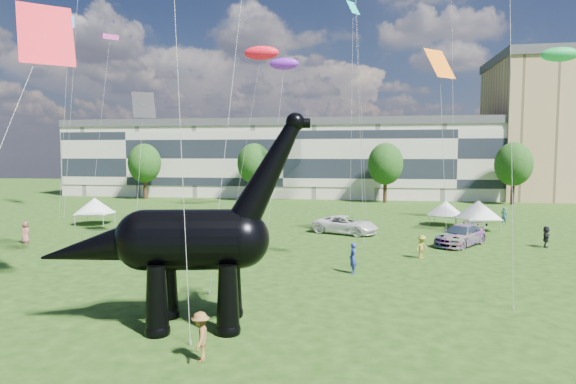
# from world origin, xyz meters

# --- Properties ---
(ground) EXTENTS (220.00, 220.00, 0.00)m
(ground) POSITION_xyz_m (0.00, 0.00, 0.00)
(ground) COLOR #16330C
(ground) RESTS_ON ground
(terrace_row) EXTENTS (78.00, 11.00, 12.00)m
(terrace_row) POSITION_xyz_m (-8.00, 62.00, 6.00)
(terrace_row) COLOR beige
(terrace_row) RESTS_ON ground
(tree_far_left) EXTENTS (5.20, 5.20, 9.44)m
(tree_far_left) POSITION_xyz_m (-30.00, 53.00, 6.29)
(tree_far_left) COLOR #382314
(tree_far_left) RESTS_ON ground
(tree_mid_left) EXTENTS (5.20, 5.20, 9.44)m
(tree_mid_left) POSITION_xyz_m (-12.00, 53.00, 6.29)
(tree_mid_left) COLOR #382314
(tree_mid_left) RESTS_ON ground
(tree_mid_right) EXTENTS (5.20, 5.20, 9.44)m
(tree_mid_right) POSITION_xyz_m (8.00, 53.00, 6.29)
(tree_mid_right) COLOR #382314
(tree_mid_right) RESTS_ON ground
(tree_far_right) EXTENTS (5.20, 5.20, 9.44)m
(tree_far_right) POSITION_xyz_m (26.00, 53.00, 6.29)
(tree_far_right) COLOR #382314
(tree_far_right) RESTS_ON ground
(dinosaur_sculpture) EXTENTS (11.41, 4.10, 9.29)m
(dinosaur_sculpture) POSITION_xyz_m (-2.85, -0.98, 3.51)
(dinosaur_sculpture) COLOR black
(dinosaur_sculpture) RESTS_ON ground
(car_silver) EXTENTS (4.25, 5.16, 1.66)m
(car_silver) POSITION_xyz_m (-16.32, 22.33, 0.83)
(car_silver) COLOR #ACADB1
(car_silver) RESTS_ON ground
(car_grey) EXTENTS (4.32, 2.84, 1.34)m
(car_grey) POSITION_xyz_m (-12.95, 21.50, 0.67)
(car_grey) COLOR gray
(car_grey) RESTS_ON ground
(car_white) EXTENTS (6.51, 4.79, 1.64)m
(car_white) POSITION_xyz_m (3.10, 23.71, 0.82)
(car_white) COLOR white
(car_white) RESTS_ON ground
(car_dark) EXTENTS (5.18, 5.90, 1.64)m
(car_dark) POSITION_xyz_m (12.33, 19.43, 0.82)
(car_dark) COLOR #595960
(car_dark) RESTS_ON ground
(gazebo_near) EXTENTS (4.96, 4.96, 2.86)m
(gazebo_near) POSITION_xyz_m (15.43, 27.43, 2.01)
(gazebo_near) COLOR silver
(gazebo_near) RESTS_ON ground
(gazebo_far) EXTENTS (4.60, 4.60, 2.50)m
(gazebo_far) POSITION_xyz_m (12.99, 30.52, 1.75)
(gazebo_far) COLOR silver
(gazebo_far) RESTS_ON ground
(gazebo_left) EXTENTS (4.37, 4.37, 2.75)m
(gazebo_left) POSITION_xyz_m (-22.68, 25.78, 1.93)
(gazebo_left) COLOR white
(gazebo_left) RESTS_ON ground
(visitors) EXTENTS (49.88, 37.37, 1.87)m
(visitors) POSITION_xyz_m (-1.62, 14.39, 0.86)
(visitors) COLOR #643A82
(visitors) RESTS_ON ground
(kites) EXTENTS (64.31, 44.73, 26.79)m
(kites) POSITION_xyz_m (4.40, 33.06, 21.66)
(kites) COLOR red
(kites) RESTS_ON ground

